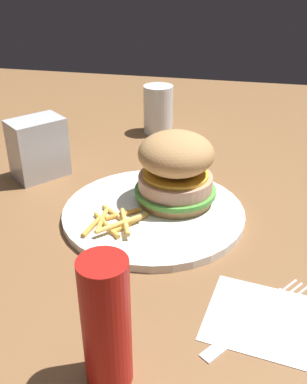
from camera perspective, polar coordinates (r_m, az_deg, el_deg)
ground_plane at (r=0.69m, az=-0.67°, el=-2.11°), size 1.60×1.60×0.00m
plate at (r=0.67m, az=0.00°, el=-2.70°), size 0.27×0.27×0.01m
sandwich at (r=0.67m, az=2.87°, el=3.05°), size 0.13×0.13×0.11m
fries_pile at (r=0.63m, az=-5.02°, el=-3.76°), size 0.08×0.09×0.01m
napkin at (r=0.52m, az=13.26°, el=-15.40°), size 0.13×0.13×0.00m
fork at (r=0.52m, az=13.41°, el=-15.11°), size 0.12×0.15×0.00m
drink_glass at (r=0.98m, az=0.60°, el=10.18°), size 0.06×0.06×0.10m
napkin_dispenser at (r=0.80m, az=-14.59°, el=5.46°), size 0.10×0.11×0.10m
ketchup_bottle at (r=0.41m, az=-6.08°, el=-16.50°), size 0.04×0.04×0.14m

